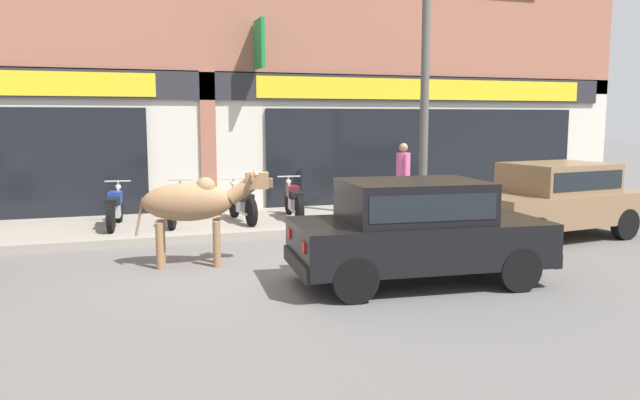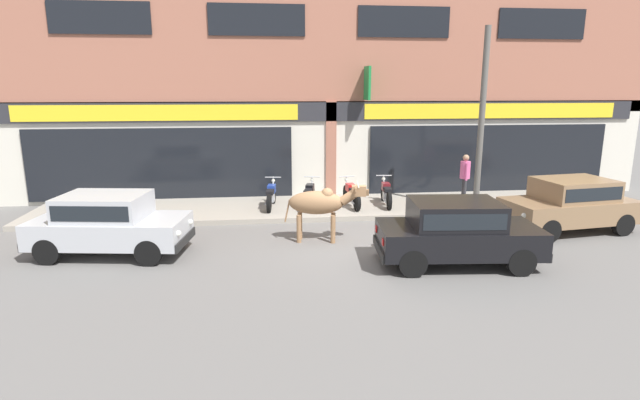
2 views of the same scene
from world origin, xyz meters
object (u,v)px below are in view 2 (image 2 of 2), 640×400
Objects in this scene: motorcycle_0 at (271,195)px; car_1 at (108,221)px; utility_pole at (481,122)px; car_2 at (571,202)px; motorcycle_2 at (351,194)px; car_0 at (457,230)px; motorcycle_1 at (309,195)px; motorcycle_3 at (386,193)px; pedestrian at (465,173)px; cow at (320,203)px.

car_1 is at bearing -136.71° from motorcycle_0.
car_2 is at bearing -46.45° from utility_pole.
car_1 is 7.33m from motorcycle_2.
car_0 is at bearing -118.63° from utility_pole.
motorcycle_1 is 0.98× the size of motorcycle_2.
car_2 is 2.11× the size of motorcycle_1.
car_0 is 5.15m from motorcycle_3.
car_0 is 0.68× the size of utility_pole.
motorcycle_3 is 1.13× the size of pedestrian.
pedestrian is (2.59, -0.01, 0.60)m from motorcycle_3.
car_0 is (2.82, -2.05, -0.19)m from cow.
car_1 is at bearing -165.89° from utility_pole.
cow reaches higher than car_0.
motorcycle_1 is at bearing 89.83° from cow.
motorcycle_2 is 0.33× the size of utility_pole.
motorcycle_0 is at bearing 170.04° from utility_pole.
car_1 is 10.65m from utility_pole.
pedestrian is (2.27, 5.12, 0.33)m from car_0.
pedestrian is 2.01m from utility_pole.
car_0 is 0.99× the size of car_2.
cow reaches higher than motorcycle_0.
motorcycle_3 is at bearing -1.37° from motorcycle_0.
car_2 is 3.38m from utility_pole.
car_2 is at bearing 1.16° from cow.
pedestrian reaches higher than motorcycle_1.
utility_pole is (-1.84, 1.93, 2.07)m from car_2.
car_2 is at bearing -33.71° from motorcycle_3.
car_1 is at bearing -144.60° from motorcycle_1.
utility_pole is (2.58, -1.01, 2.34)m from motorcycle_3.
cow reaches higher than car_1.
cow is at bearing -157.74° from utility_pole.
utility_pole is at bearing -91.01° from pedestrian.
car_0 and car_2 have the same top height.
utility_pole reaches higher than car_2.
car_0 is 2.05× the size of motorcycle_3.
cow is 5.09m from car_1.
utility_pole is at bearing -21.44° from motorcycle_3.
motorcycle_0 is at bearing 178.07° from motorcycle_1.
cow reaches higher than motorcycle_1.
motorcycle_1 is 0.98× the size of motorcycle_3.
cow reaches higher than motorcycle_3.
cow is 3.17m from motorcycle_1.
car_2 is at bearing 2.93° from car_1.
utility_pole is at bearing 22.26° from cow.
car_0 reaches higher than motorcycle_3.
motorcycle_0 is (-4.01, 5.22, -0.27)m from car_0.
utility_pole reaches higher than cow.
utility_pole is at bearing -9.96° from motorcycle_0.
pedestrian is (5.08, -0.06, 0.60)m from motorcycle_1.
car_1 is at bearing 168.70° from car_0.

